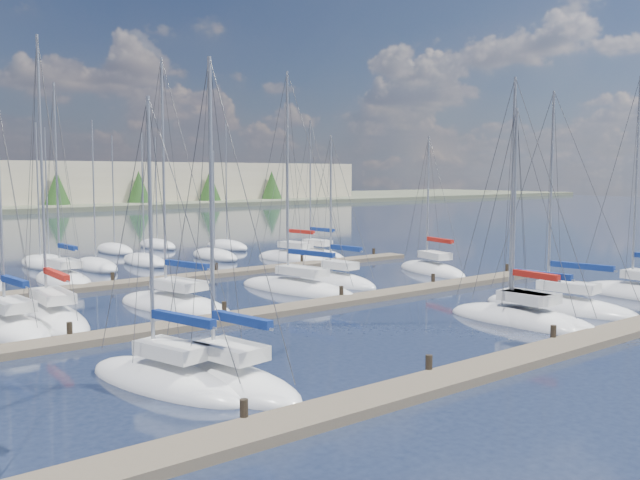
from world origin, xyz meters
TOP-DOWN VIEW (x-y plane):
  - ground at (0.00, 60.00)m, footprint 400.00×400.00m
  - dock_near at (0.00, 2.01)m, footprint 44.00×1.93m
  - dock_mid at (0.00, 16.01)m, footprint 44.00×1.93m
  - dock_far at (0.00, 30.01)m, footprint 44.00×1.93m
  - sailboat_h at (-13.55, 20.38)m, footprint 3.13×7.26m
  - sailboat_q at (13.50, 34.16)m, footprint 3.77×8.29m
  - sailboat_e at (6.82, 6.48)m, footprint 3.27×8.24m
  - sailboat_d at (6.60, 6.37)m, footprint 2.67×6.88m
  - sailboat_m at (16.95, 21.40)m, footprint 4.09×8.03m
  - sailboat_r at (16.33, 34.56)m, footprint 2.43×7.78m
  - sailboat_o at (-6.14, 34.09)m, footprint 2.77×7.60m
  - sailboat_c at (-10.35, 6.62)m, footprint 3.71×7.45m
  - sailboat_i at (-11.17, 21.73)m, footprint 3.24×9.44m
  - sailboat_l at (7.69, 21.59)m, footprint 2.83×6.97m
  - sailboat_k at (3.91, 21.03)m, footprint 3.99×9.91m
  - sailboat_b at (-11.87, 8.04)m, footprint 3.96×7.98m
  - sailboat_f at (11.19, 7.03)m, footprint 3.60×9.01m
  - sailboat_j at (-4.72, 20.92)m, footprint 4.66×9.08m
  - distant_boats at (-4.34, 43.76)m, footprint 36.93×20.75m

SIDE VIEW (x-z plane):
  - ground at x=0.00m, z-range 0.00..0.00m
  - dock_near at x=0.00m, z-range -0.40..0.70m
  - dock_mid at x=0.00m, z-range -0.40..0.70m
  - dock_far at x=0.00m, z-range -0.40..0.70m
  - sailboat_q at x=13.50m, z-range -5.68..6.02m
  - sailboat_b at x=-11.87m, z-range -5.23..5.58m
  - sailboat_m at x=16.95m, z-range -5.29..5.65m
  - sailboat_h at x=-13.55m, z-range -5.90..6.26m
  - sailboat_j at x=-4.72m, z-range -7.03..7.39m
  - sailboat_f at x=11.19m, z-range -6.10..6.46m
  - sailboat_l at x=7.69m, z-range -5.15..5.51m
  - sailboat_c at x=-10.35m, z-range -5.87..6.23m
  - sailboat_e at x=6.82m, z-range -6.25..6.62m
  - sailboat_k at x=3.91m, z-range -7.04..7.42m
  - sailboat_i at x=-11.17m, z-range -7.31..7.69m
  - sailboat_d at x=6.60m, z-range -5.48..5.87m
  - sailboat_r at x=16.33m, z-range -6.21..6.59m
  - sailboat_o at x=-6.14m, z-range -6.93..7.32m
  - distant_boats at x=-4.34m, z-range -6.36..6.94m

